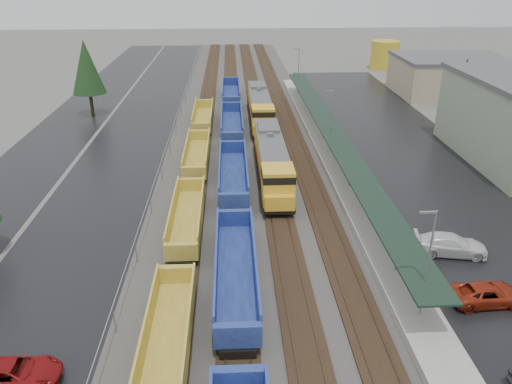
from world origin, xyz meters
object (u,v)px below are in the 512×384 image
locomotive_trail (260,108)px  well_string_blue (234,214)px  locomotive_lead (272,161)px  parked_car_west_c (13,374)px  well_string_yellow (180,267)px  parked_car_east_b (487,294)px  storage_tank (385,55)px  parked_car_east_c (450,245)px

locomotive_trail → well_string_blue: 30.87m
locomotive_trail → well_string_blue: bearing=-97.4°
locomotive_lead → parked_car_west_c: size_ratio=3.76×
well_string_yellow → parked_car_east_b: 21.07m
well_string_yellow → parked_car_west_c: (-8.16, -9.29, -0.43)m
well_string_yellow → well_string_blue: (4.00, 8.00, 0.09)m
parked_car_west_c → parked_car_east_b: size_ratio=1.03×
parked_car_west_c → storage_tank: bearing=-27.3°
well_string_yellow → well_string_blue: 8.94m
locomotive_lead → well_string_yellow: 19.36m
locomotive_lead → well_string_blue: size_ratio=0.19×
parked_car_east_c → well_string_blue: bearing=82.3°
well_string_yellow → storage_tank: 86.34m
well_string_yellow → parked_car_east_c: bearing=7.1°
locomotive_lead → parked_car_east_c: (12.82, -15.00, -1.51)m
well_string_yellow → parked_car_east_b: well_string_yellow is taller
locomotive_lead → storage_tank: 67.00m
parked_car_east_b → well_string_yellow: bearing=76.7°
locomotive_lead → locomotive_trail: 21.00m
well_string_blue → parked_car_east_b: bearing=-34.8°
locomotive_trail → parked_car_east_b: size_ratio=3.85×
locomotive_trail → well_string_yellow: bearing=-101.7°
locomotive_trail → well_string_blue: (-4.00, -30.59, -1.09)m
locomotive_trail → parked_car_east_b: (12.74, -42.23, -1.63)m
locomotive_lead → well_string_blue: bearing=-112.6°
locomotive_trail → storage_tank: (29.26, 39.28, 0.64)m
locomotive_lead → well_string_yellow: size_ratio=0.22×
storage_tank → parked_car_east_c: bearing=-102.3°
storage_tank → parked_car_west_c: size_ratio=1.16×
parked_car_west_c → parked_car_east_c: (28.99, 11.87, 0.11)m
well_string_blue → storage_tank: size_ratio=17.43×
locomotive_trail → parked_car_west_c: (-16.16, -47.87, -1.61)m
locomotive_lead → well_string_yellow: locomotive_lead is taller
parked_car_east_b → parked_car_east_c: (0.08, 6.23, 0.12)m
well_string_yellow → parked_car_east_b: bearing=-10.0°
parked_car_east_c → well_string_yellow: bearing=107.2°
locomotive_trail → storage_tank: storage_tank is taller
locomotive_lead → storage_tank: storage_tank is taller
parked_car_east_c → locomotive_lead: bearing=50.6°
locomotive_trail → storage_tank: bearing=53.3°
well_string_blue → locomotive_trail: bearing=82.6°
well_string_blue → parked_car_east_b: well_string_blue is taller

